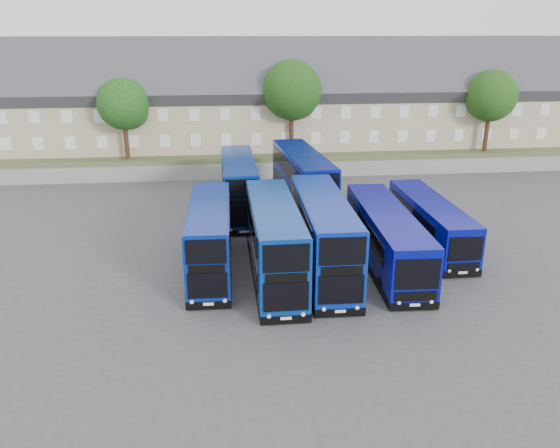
% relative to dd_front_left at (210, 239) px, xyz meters
% --- Properties ---
extents(ground, '(120.00, 120.00, 0.00)m').
position_rel_dd_front_left_xyz_m(ground, '(5.71, -2.51, -2.02)').
color(ground, '#414145').
rests_on(ground, ground).
extents(retaining_wall, '(70.00, 0.40, 1.50)m').
position_rel_dd_front_left_xyz_m(retaining_wall, '(5.71, 21.49, -1.27)').
color(retaining_wall, slate).
rests_on(retaining_wall, ground).
extents(earth_bank, '(80.00, 20.00, 2.00)m').
position_rel_dd_front_left_xyz_m(earth_bank, '(5.71, 31.49, -1.02)').
color(earth_bank, '#434F2C').
rests_on(earth_bank, ground).
extents(terrace_row, '(60.00, 10.40, 11.20)m').
position_rel_dd_front_left_xyz_m(terrace_row, '(8.72, 27.49, 4.58)').
color(terrace_row, tan).
rests_on(terrace_row, earth_bank).
extents(dd_front_left, '(2.54, 10.40, 4.11)m').
position_rel_dd_front_left_xyz_m(dd_front_left, '(0.00, 0.00, 0.00)').
color(dd_front_left, navy).
rests_on(dd_front_left, ground).
extents(dd_front_mid, '(2.69, 11.25, 4.46)m').
position_rel_dd_front_left_xyz_m(dd_front_mid, '(3.70, -1.45, 0.17)').
color(dd_front_mid, navy).
rests_on(dd_front_mid, ground).
extents(dd_front_right, '(2.80, 11.49, 4.55)m').
position_rel_dd_front_left_xyz_m(dd_front_right, '(6.65, -0.92, 0.22)').
color(dd_front_right, '#08249A').
rests_on(dd_front_right, ground).
extents(dd_rear_left, '(2.62, 10.97, 4.35)m').
position_rel_dd_front_left_xyz_m(dd_rear_left, '(2.05, 10.86, 0.12)').
color(dd_rear_left, navy).
rests_on(dd_rear_left, ground).
extents(dd_rear_right, '(3.76, 11.97, 4.68)m').
position_rel_dd_front_left_xyz_m(dd_rear_right, '(7.13, 10.99, 0.28)').
color(dd_rear_right, navy).
rests_on(dd_rear_right, ground).
extents(coach_east_a, '(3.04, 12.62, 3.43)m').
position_rel_dd_front_left_xyz_m(coach_east_a, '(10.74, -0.11, -0.34)').
color(coach_east_a, '#070B87').
rests_on(coach_east_a, ground).
extents(coach_east_b, '(2.43, 11.23, 3.06)m').
position_rel_dd_front_left_xyz_m(coach_east_b, '(14.62, 2.81, -0.52)').
color(coach_east_b, '#070C88').
rests_on(coach_east_b, ground).
extents(tree_west, '(4.80, 4.80, 7.65)m').
position_rel_dd_front_left_xyz_m(tree_west, '(-8.14, 22.59, 5.03)').
color(tree_west, '#382314').
rests_on(tree_west, earth_bank).
extents(tree_mid, '(5.76, 5.76, 9.18)m').
position_rel_dd_front_left_xyz_m(tree_mid, '(7.86, 23.09, 6.05)').
color(tree_mid, '#382314').
rests_on(tree_mid, earth_bank).
extents(tree_east, '(5.12, 5.12, 8.16)m').
position_rel_dd_front_left_xyz_m(tree_east, '(27.86, 22.59, 5.37)').
color(tree_east, '#382314').
rests_on(tree_east, earth_bank).
extents(tree_far, '(5.44, 5.44, 8.67)m').
position_rel_dd_front_left_xyz_m(tree_far, '(33.86, 29.59, 5.71)').
color(tree_far, '#382314').
rests_on(tree_far, earth_bank).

